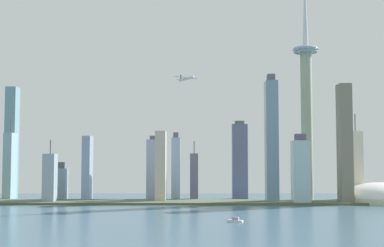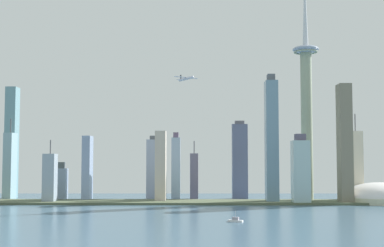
# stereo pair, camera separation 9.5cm
# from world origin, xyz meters

# --- Properties ---
(waterfront_pier) EXTENTS (713.09, 75.75, 3.13)m
(waterfront_pier) POSITION_xyz_m (0.00, 495.03, 1.57)
(waterfront_pier) COLOR #515B42
(waterfront_pier) RESTS_ON ground
(observation_tower) EXTENTS (39.04, 39.04, 359.08)m
(observation_tower) POSITION_xyz_m (191.08, 522.99, 155.65)
(observation_tower) COLOR #99A488
(observation_tower) RESTS_ON ground
(stadium_dome) EXTENTS (107.34, 107.34, 41.47)m
(stadium_dome) POSITION_xyz_m (290.05, 502.00, 7.80)
(stadium_dome) COLOR beige
(stadium_dome) RESTS_ON ground
(skyscraper_0) EXTENTS (17.44, 25.91, 184.86)m
(skyscraper_0) POSITION_xyz_m (135.06, 496.02, 89.40)
(skyscraper_0) COLOR #68899F
(skyscraper_0) RESTS_ON ground
(skyscraper_1) EXTENTS (17.03, 22.16, 179.38)m
(skyscraper_1) POSITION_xyz_m (-271.94, 585.44, 89.69)
(skyscraper_1) COLOR #66919B
(skyscraper_1) RESTS_ON ground
(skyscraper_2) EXTENTS (12.75, 17.94, 91.74)m
(skyscraper_2) POSITION_xyz_m (22.83, 582.42, 36.12)
(skyscraper_2) COLOR slate
(skyscraper_2) RESTS_ON ground
(skyscraper_3) EXTENTS (15.40, 21.41, 103.73)m
(skyscraper_3) POSITION_xyz_m (-25.23, 508.89, 51.87)
(skyscraper_3) COLOR beige
(skyscraper_3) RESTS_ON ground
(skyscraper_4) EXTENTS (17.06, 25.67, 168.62)m
(skyscraper_4) POSITION_xyz_m (236.24, 483.44, 84.31)
(skyscraper_4) COLOR slate
(skyscraper_4) RESTS_ON ground
(skyscraper_5) EXTENTS (12.05, 26.74, 97.68)m
(skyscraper_5) POSITION_xyz_m (-137.84, 534.25, 48.84)
(skyscraper_5) COLOR #8297BB
(skyscraper_5) RESTS_ON ground
(skyscraper_6) EXTENTS (13.10, 26.90, 125.29)m
(skyscraper_6) POSITION_xyz_m (-260.04, 546.64, 51.59)
(skyscraper_6) COLOR #84A8B3
(skyscraper_6) RESTS_ON ground
(skyscraper_7) EXTENTS (24.09, 22.38, 99.83)m
(skyscraper_7) POSITION_xyz_m (-39.84, 575.13, 47.98)
(skyscraper_7) COLOR #A2ACC5
(skyscraper_7) RESTS_ON ground
(skyscraper_8) EXTENTS (16.05, 23.87, 130.73)m
(skyscraper_8) POSITION_xyz_m (265.25, 532.05, 52.26)
(skyscraper_8) COLOR beige
(skyscraper_8) RESTS_ON ground
(skyscraper_9) EXTENTS (24.74, 17.37, 124.52)m
(skyscraper_9) POSITION_xyz_m (95.89, 588.35, 60.51)
(skyscraper_9) COLOR slate
(skyscraper_9) RESTS_ON ground
(skyscraper_10) EXTENTS (18.34, 15.40, 58.31)m
(skyscraper_10) POSITION_xyz_m (-177.12, 532.99, 26.34)
(skyscraper_10) COLOR #8D9FB8
(skyscraper_10) RESTS_ON ground
(skyscraper_11) EXTENTS (13.30, 12.90, 103.85)m
(skyscraper_11) POSITION_xyz_m (-4.79, 550.00, 49.41)
(skyscraper_11) COLOR #8FA8C5
(skyscraper_11) RESTS_ON ground
(skyscraper_12) EXTENTS (23.48, 25.34, 97.54)m
(skyscraper_12) POSITION_xyz_m (172.19, 475.29, 45.90)
(skyscraper_12) COLOR #A3C2C6
(skyscraper_12) RESTS_ON ground
(skyscraper_13) EXTENTS (16.95, 20.68, 89.85)m
(skyscraper_13) POSITION_xyz_m (-181.34, 487.80, 35.17)
(skyscraper_13) COLOR #92A3B2
(skyscraper_13) RESTS_ON ground
(boat_0) EXTENTS (15.35, 9.89, 10.87)m
(boat_0) POSITION_xyz_m (67.65, 256.77, 1.71)
(boat_0) COLOR white
(boat_0) RESTS_ON ground
(airplane) EXTENTS (31.23, 30.69, 8.52)m
(airplane) POSITION_xyz_m (14.95, 413.72, 166.76)
(airplane) COLOR silver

